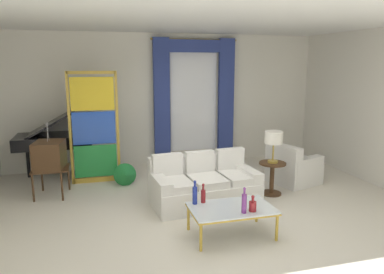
{
  "coord_description": "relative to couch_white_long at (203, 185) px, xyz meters",
  "views": [
    {
      "loc": [
        -1.64,
        -5.28,
        2.35
      ],
      "look_at": [
        0.03,
        0.9,
        1.05
      ],
      "focal_mm": 34.27,
      "sensor_mm": 36.0,
      "label": 1
    }
  ],
  "objects": [
    {
      "name": "peacock_figurine",
      "position": [
        -1.21,
        1.18,
        -0.08
      ],
      "size": [
        0.44,
        0.6,
        0.5
      ],
      "color": "beige",
      "rests_on": "ground"
    },
    {
      "name": "couch_white_long",
      "position": [
        0.0,
        0.0,
        0.0
      ],
      "size": [
        1.82,
        1.06,
        0.86
      ],
      "color": "white",
      "rests_on": "ground"
    },
    {
      "name": "stained_glass_divider",
      "position": [
        -1.75,
        1.6,
        0.75
      ],
      "size": [
        0.95,
        0.05,
        2.2
      ],
      "color": "gold",
      "rests_on": "ground"
    },
    {
      "name": "armchair_white",
      "position": [
        2.0,
        0.53,
        -0.02
      ],
      "size": [
        1.02,
        1.01,
        0.8
      ],
      "color": "white",
      "rests_on": "ground"
    },
    {
      "name": "curtained_window",
      "position": [
        0.53,
        2.48,
        1.44
      ],
      "size": [
        2.0,
        0.17,
        2.7
      ],
      "color": "white",
      "rests_on": "ground"
    },
    {
      "name": "coffee_table",
      "position": [
        0.02,
        -1.28,
        0.07
      ],
      "size": [
        1.14,
        0.71,
        0.41
      ],
      "color": "silver",
      "rests_on": "ground"
    },
    {
      "name": "wall_right",
      "position": [
        3.56,
        0.19,
        1.2
      ],
      "size": [
        0.12,
        7.0,
        3.0
      ],
      "primitive_type": "cube",
      "color": "white",
      "rests_on": "ground"
    },
    {
      "name": "grand_piano",
      "position": [
        -2.56,
        2.29,
        0.5
      ],
      "size": [
        1.5,
        1.1,
        1.4
      ],
      "color": "black",
      "rests_on": "ground"
    },
    {
      "name": "bottle_blue_decanter",
      "position": [
        0.24,
        -1.47,
        0.18
      ],
      "size": [
        0.1,
        0.1,
        0.22
      ],
      "color": "maroon",
      "rests_on": "coffee_table"
    },
    {
      "name": "ground_plane",
      "position": [
        -0.1,
        -0.41,
        -0.3
      ],
      "size": [
        16.0,
        16.0,
        0.0
      ],
      "primitive_type": "plane",
      "color": "silver"
    },
    {
      "name": "ceiling_slab",
      "position": [
        -0.1,
        0.39,
        2.72
      ],
      "size": [
        8.0,
        7.6,
        0.04
      ],
      "primitive_type": "cube",
      "color": "white"
    },
    {
      "name": "table_lamp_brass",
      "position": [
        1.32,
        0.05,
        0.72
      ],
      "size": [
        0.32,
        0.32,
        0.57
      ],
      "color": "#B29338",
      "rests_on": "round_side_table"
    },
    {
      "name": "bottle_ruby_flask",
      "position": [
        -0.3,
        -1.0,
        0.21
      ],
      "size": [
        0.07,
        0.07,
        0.28
      ],
      "color": "maroon",
      "rests_on": "coffee_table"
    },
    {
      "name": "wall_rear",
      "position": [
        -0.1,
        2.65,
        1.2
      ],
      "size": [
        8.0,
        0.12,
        3.0
      ],
      "primitive_type": "cube",
      "color": "white",
      "rests_on": "ground"
    },
    {
      "name": "round_side_table",
      "position": [
        1.32,
        0.05,
        0.05
      ],
      "size": [
        0.48,
        0.48,
        0.59
      ],
      "color": "#472D19",
      "rests_on": "ground"
    },
    {
      "name": "vintage_tv",
      "position": [
        -2.53,
        1.01,
        0.42
      ],
      "size": [
        0.62,
        0.66,
        1.35
      ],
      "color": "#472D19",
      "rests_on": "ground"
    },
    {
      "name": "bottle_crystal_tall",
      "position": [
        -0.43,
        -1.03,
        0.25
      ],
      "size": [
        0.07,
        0.07,
        0.34
      ],
      "color": "navy",
      "rests_on": "coffee_table"
    },
    {
      "name": "bottle_amber_squat",
      "position": [
        0.11,
        -1.5,
        0.25
      ],
      "size": [
        0.07,
        0.07,
        0.35
      ],
      "color": "#753384",
      "rests_on": "coffee_table"
    }
  ]
}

